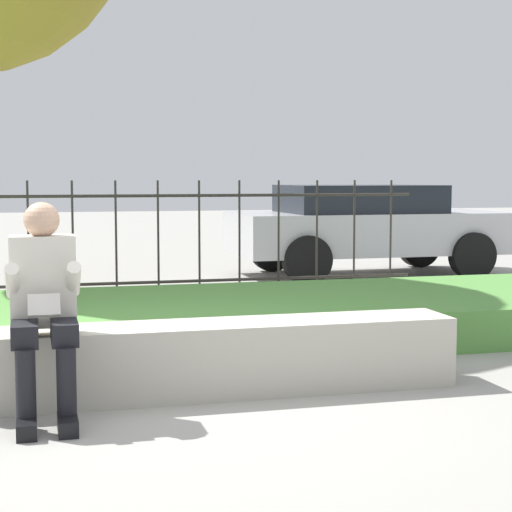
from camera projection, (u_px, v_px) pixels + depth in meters
ground_plane at (175, 396)px, 5.53m from camera, size 60.00×60.00×0.00m
stone_bench at (217, 362)px, 5.58m from camera, size 3.19×0.48×0.47m
person_seated_reader at (44, 300)px, 4.99m from camera, size 0.42×0.73×1.27m
grass_berm at (139, 323)px, 7.30m from camera, size 8.78×2.31×0.35m
iron_fence at (116, 242)px, 9.13m from camera, size 6.78×0.03×1.38m
car_parked_right at (366, 226)px, 12.32m from camera, size 3.93×1.89×1.30m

